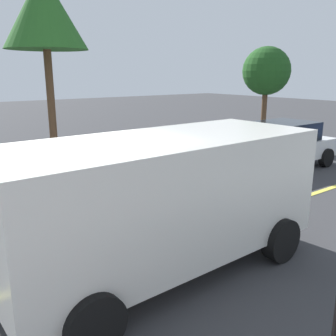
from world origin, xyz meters
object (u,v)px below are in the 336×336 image
white_van (162,197)px  car_white_crossing (281,145)px  tree_right_verge (44,12)px  tree_centre_verge (266,72)px

white_van → car_white_crossing: size_ratio=1.29×
tree_right_verge → white_van: bearing=-96.0°
white_van → tree_right_verge: tree_right_verge is taller
white_van → car_white_crossing: 7.96m
tree_centre_verge → tree_right_verge: size_ratio=0.72×
car_white_crossing → tree_centre_verge: 4.95m
tree_centre_verge → white_van: bearing=-148.3°
car_white_crossing → tree_centre_verge: tree_centre_verge is taller
white_van → car_white_crossing: (7.30, 3.16, -0.48)m
car_white_crossing → tree_centre_verge: bearing=47.1°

